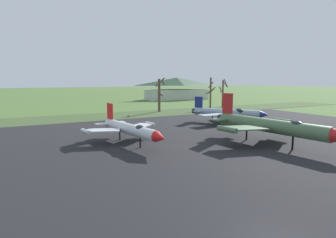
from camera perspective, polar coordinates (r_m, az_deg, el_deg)
name	(u,v)px	position (r m, az deg, el deg)	size (l,w,h in m)	color
asphalt_apron	(143,158)	(27.03, -5.31, -8.16)	(94.19, 53.55, 0.05)	black
grass_verge_strip	(79,118)	(58.09, -18.01, 0.22)	(154.19, 12.00, 0.06)	#3F552D
jet_fighter_front_left	(130,129)	(32.70, -7.93, -2.04)	(9.67, 13.26, 4.56)	silver
jet_fighter_front_right	(271,126)	(33.95, 20.62, -1.28)	(11.59, 16.89, 5.84)	#4C6B47
jet_fighter_rear_left	(227,112)	(49.44, 12.23, 1.35)	(10.54, 11.90, 4.57)	#8EA3B2
info_placard_rear_left	(275,125)	(47.17, 21.28, -1.08)	(0.49, 0.23, 0.84)	black
bare_tree_far_left	(159,94)	(65.98, -1.78, 5.27)	(2.54, 3.31, 8.25)	brown
bare_tree_left_of_center	(211,92)	(74.58, 8.84, 5.48)	(2.26, 2.15, 8.28)	brown
bare_tree_center	(223,92)	(77.53, 11.35, 5.44)	(2.21, 2.20, 7.93)	brown
visitor_building	(177,88)	(109.21, 1.82, 6.37)	(26.12, 10.91, 8.60)	beige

